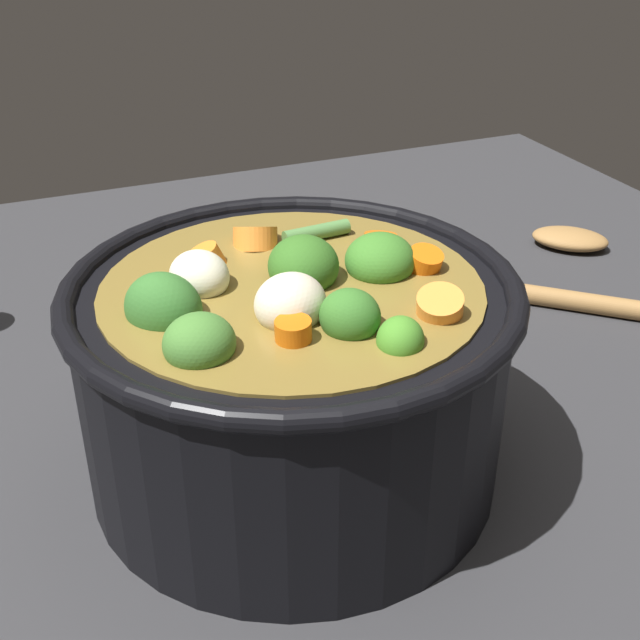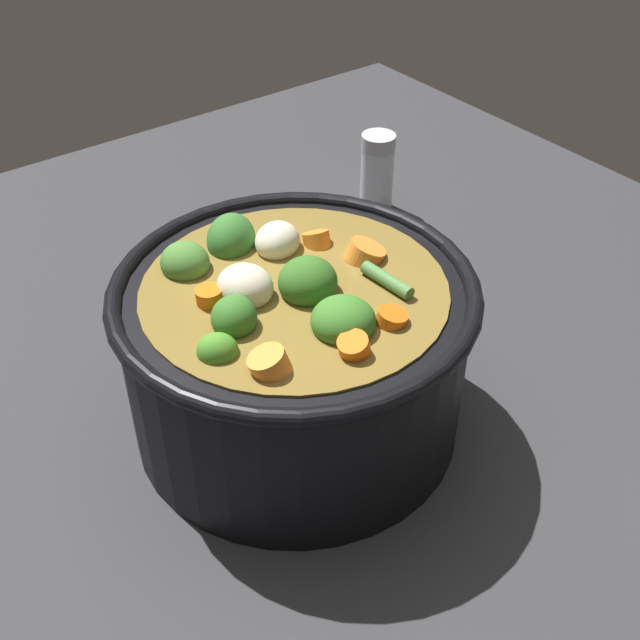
{
  "view_description": "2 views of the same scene",
  "coord_description": "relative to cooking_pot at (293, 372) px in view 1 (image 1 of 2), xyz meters",
  "views": [
    {
      "loc": [
        0.15,
        0.39,
        0.35
      ],
      "look_at": [
        -0.01,
        0.02,
        0.11
      ],
      "focal_mm": 46.28,
      "sensor_mm": 36.0,
      "label": 1
    },
    {
      "loc": [
        -0.38,
        0.26,
        0.47
      ],
      "look_at": [
        -0.02,
        -0.01,
        0.11
      ],
      "focal_mm": 45.18,
      "sensor_mm": 36.0,
      "label": 2
    }
  ],
  "objects": [
    {
      "name": "wooden_spoon",
      "position": [
        -0.33,
        -0.16,
        -0.06
      ],
      "size": [
        0.22,
        0.22,
        0.02
      ],
      "color": "olive",
      "rests_on": "ground_plane"
    },
    {
      "name": "ground_plane",
      "position": [
        -0.0,
        -0.0,
        -0.07
      ],
      "size": [
        1.1,
        1.1,
        0.0
      ],
      "primitive_type": "plane",
      "color": "#2D2D30"
    },
    {
      "name": "cooking_pot",
      "position": [
        0.0,
        0.0,
        0.0
      ],
      "size": [
        0.27,
        0.27,
        0.16
      ],
      "color": "black",
      "rests_on": "ground_plane"
    }
  ]
}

